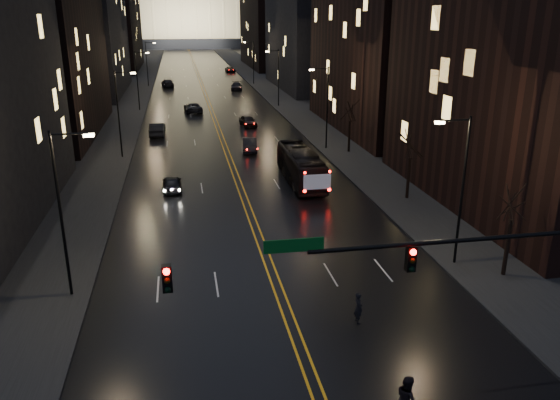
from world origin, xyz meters
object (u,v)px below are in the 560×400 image
bus (301,166)px  receding_car_a (250,145)px  traffic_signal (468,266)px  oncoming_car_b (157,129)px  pedestrian_b (407,398)px  oncoming_car_a (172,183)px  pedestrian_a (358,308)px

bus → receding_car_a: (-3.04, 12.20, -0.76)m
traffic_signal → oncoming_car_b: bearing=105.0°
oncoming_car_b → receding_car_a: size_ratio=1.13×
traffic_signal → bus: size_ratio=1.63×
traffic_signal → oncoming_car_b: (-13.61, 50.66, -4.29)m
receding_car_a → pedestrian_b: pedestrian_b is taller
receding_car_a → pedestrian_b: (0.39, -42.53, 0.22)m
traffic_signal → pedestrian_b: traffic_signal is taller
oncoming_car_a → pedestrian_a: pedestrian_a is taller
pedestrian_a → pedestrian_b: (-0.34, -6.76, 0.12)m
pedestrian_b → oncoming_car_a: bearing=15.8°
receding_car_a → bus: bearing=-69.9°
traffic_signal → pedestrian_a: bearing=119.4°
oncoming_car_a → pedestrian_a: 24.70m
pedestrian_a → pedestrian_b: bearing=171.1°
oncoming_car_a → receding_car_a: 15.24m
traffic_signal → pedestrian_b: 5.52m
bus → pedestrian_b: bearing=-94.6°
traffic_signal → pedestrian_b: (-3.02, -2.00, -4.16)m
traffic_signal → oncoming_car_b: size_ratio=3.50×
traffic_signal → bus: traffic_signal is taller
pedestrian_b → receding_car_a: bearing=0.1°
oncoming_car_a → traffic_signal: bearing=111.8°
oncoming_car_a → pedestrian_a: bearing=110.4°
pedestrian_a → oncoming_car_a: bearing=15.4°
receding_car_a → pedestrian_a: size_ratio=2.67×
oncoming_car_a → pedestrian_b: size_ratio=2.10×
oncoming_car_a → receding_car_a: bearing=-124.0°
bus → oncoming_car_a: bearing=-176.7°
traffic_signal → receding_car_a: size_ratio=3.95×
bus → oncoming_car_a: (-11.34, -0.59, -0.81)m
pedestrian_a → bus: bearing=-11.7°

